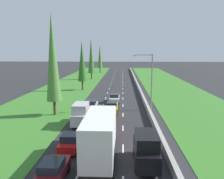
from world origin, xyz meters
TOP-DOWN VIEW (x-y plane):
  - ground_plane at (0.00, 60.00)m, footprint 300.00×300.00m
  - grass_verge_left at (-12.65, 60.00)m, footprint 14.00×140.00m
  - grass_verge_right at (14.35, 60.00)m, footprint 14.00×140.00m
  - median_barrier at (5.70, 60.00)m, footprint 0.44×120.00m
  - lane_markings at (0.00, 60.00)m, footprint 3.64×116.00m
  - white_box_truck_centre_lane at (-0.21, 18.83)m, footprint 2.46×9.40m
  - maroon_sedan_left_lane at (-3.39, 15.02)m, footprint 1.82×4.50m
  - red_sedan_centre_lane at (-0.14, 28.04)m, footprint 1.82×4.50m
  - yellow_sedan_centre_lane at (0.02, 34.54)m, footprint 1.82×4.50m
  - red_hatchback_left_lane at (-3.30, 20.41)m, footprint 1.74×3.90m
  - silver_van_left_lane at (-3.68, 28.28)m, footprint 1.96×4.90m
  - black_van_right_lane at (3.63, 17.87)m, footprint 1.96×4.90m
  - silver_sedan_left_lane at (-3.40, 35.42)m, footprint 1.82×4.50m
  - white_sedan_centre_lane at (0.20, 41.43)m, footprint 1.82×4.50m
  - poplar_tree_second at (-8.46, 32.59)m, footprint 2.17×2.17m
  - poplar_tree_third at (-8.18, 54.87)m, footprint 2.09×2.09m
  - poplar_tree_fourth at (-8.92, 76.55)m, footprint 2.14×2.14m
  - poplar_tree_fifth at (-8.32, 100.25)m, footprint 2.11×2.11m
  - street_light_mast at (6.01, 36.54)m, footprint 3.20×0.28m

SIDE VIEW (x-z plane):
  - ground_plane at x=0.00m, z-range 0.00..0.00m
  - lane_markings at x=0.00m, z-range 0.00..0.01m
  - grass_verge_left at x=-12.65m, z-range 0.00..0.04m
  - grass_verge_right at x=14.35m, z-range 0.00..0.04m
  - median_barrier at x=5.70m, z-range 0.00..0.85m
  - maroon_sedan_left_lane at x=-3.39m, z-range -0.01..1.63m
  - red_sedan_centre_lane at x=-0.14m, z-range -0.01..1.63m
  - yellow_sedan_centre_lane at x=0.02m, z-range -0.01..1.63m
  - silver_sedan_left_lane at x=-3.40m, z-range -0.01..1.63m
  - white_sedan_centre_lane at x=0.20m, z-range -0.01..1.63m
  - red_hatchback_left_lane at x=-3.30m, z-range -0.02..1.70m
  - silver_van_left_lane at x=-3.68m, z-range -0.01..2.81m
  - black_van_right_lane at x=3.63m, z-range -0.01..2.81m
  - white_box_truck_centre_lane at x=-0.21m, z-range 0.09..4.27m
  - street_light_mast at x=6.01m, z-range 0.73..9.73m
  - poplar_tree_third at x=-8.18m, z-range 1.05..12.84m
  - poplar_tree_fifth at x=-8.32m, z-range 1.05..13.41m
  - poplar_tree_fourth at x=-8.92m, z-range 1.05..14.73m
  - poplar_tree_second at x=-8.46m, z-range 1.05..15.96m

